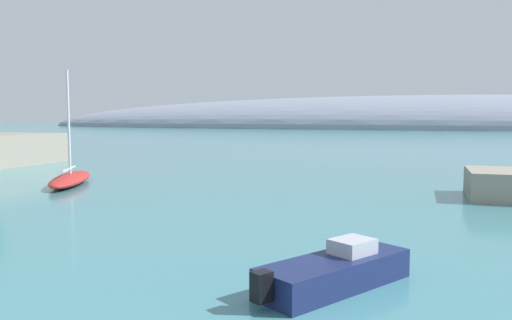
% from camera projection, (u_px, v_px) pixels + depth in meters
% --- Properties ---
extents(distant_ridge, '(322.27, 67.81, 24.32)m').
position_uv_depth(distant_ridge, '(417.00, 128.00, 186.71)').
color(distant_ridge, gray).
rests_on(distant_ridge, ground).
extents(sailboat_red_mid_mooring, '(5.24, 7.91, 7.46)m').
position_uv_depth(sailboat_red_mid_mooring, '(70.00, 178.00, 32.90)').
color(sailboat_red_mid_mooring, red).
rests_on(sailboat_red_mid_mooring, water).
extents(motorboat_navy_foreground, '(3.66, 4.78, 1.18)m').
position_uv_depth(motorboat_navy_foreground, '(335.00, 271.00, 13.12)').
color(motorboat_navy_foreground, navy).
rests_on(motorboat_navy_foreground, water).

